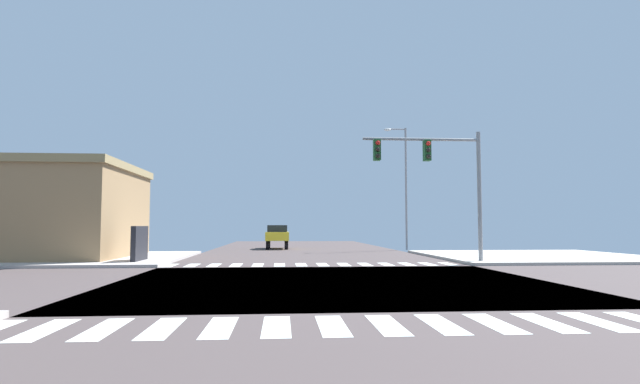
% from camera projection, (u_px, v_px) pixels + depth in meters
% --- Properties ---
extents(ground, '(90.00, 90.00, 0.05)m').
position_uv_depth(ground, '(333.00, 282.00, 16.47)').
color(ground, '#463B3B').
extents(sidewalk_corner_ne, '(12.00, 12.00, 0.14)m').
position_uv_depth(sidewalk_corner_ne, '(536.00, 256.00, 29.39)').
color(sidewalk_corner_ne, '#B2ADA3').
rests_on(sidewalk_corner_ne, ground).
extents(sidewalk_corner_nw, '(12.00, 12.00, 0.14)m').
position_uv_depth(sidewalk_corner_nw, '(71.00, 258.00, 27.44)').
color(sidewalk_corner_nw, '#AEA7A3').
rests_on(sidewalk_corner_nw, ground).
extents(crosswalk_near, '(13.50, 2.00, 0.01)m').
position_uv_depth(crosswalk_near, '(360.00, 325.00, 9.19)').
color(crosswalk_near, white).
rests_on(crosswalk_near, ground).
extents(crosswalk_far, '(13.50, 2.00, 0.01)m').
position_uv_depth(crosswalk_far, '(312.00, 265.00, 23.72)').
color(crosswalk_far, white).
rests_on(crosswalk_far, ground).
extents(traffic_signal_mast, '(5.80, 0.55, 6.39)m').
position_uv_depth(traffic_signal_mast, '(434.00, 166.00, 24.55)').
color(traffic_signal_mast, gray).
rests_on(traffic_signal_mast, ground).
extents(street_lamp, '(1.78, 0.32, 9.37)m').
position_uv_depth(street_lamp, '(403.00, 178.00, 38.99)').
color(street_lamp, gray).
rests_on(street_lamp, ground).
extents(sedan_nearside_1, '(1.80, 4.30, 1.88)m').
position_uv_depth(sedan_nearside_1, '(277.00, 235.00, 40.62)').
color(sedan_nearside_1, black).
rests_on(sedan_nearside_1, ground).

